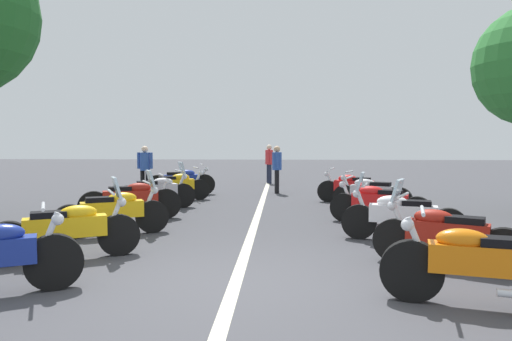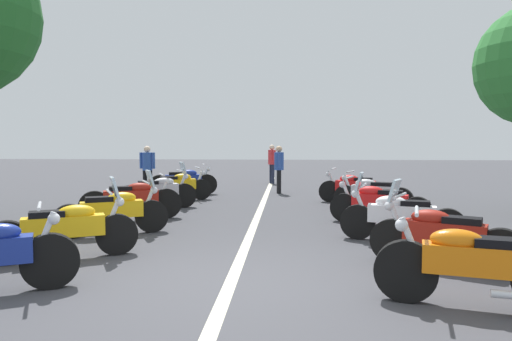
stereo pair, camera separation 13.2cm
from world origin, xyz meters
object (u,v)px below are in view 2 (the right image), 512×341
(motorcycle_left_row_4, at_px, (158,191))
(motorcycle_right_row_5, at_px, (355,187))
(motorcycle_left_row_1, at_px, (66,228))
(motorcycle_right_row_0, at_px, (473,265))
(bystander_0, at_px, (272,161))
(bystander_2, at_px, (147,166))
(motorcycle_left_row_6, at_px, (184,181))
(motorcycle_left_row_5, at_px, (177,185))
(motorcycle_right_row_4, at_px, (372,193))
(bystander_1, at_px, (279,166))
(motorcycle_right_row_1, at_px, (442,235))
(motorcycle_right_row_2, at_px, (400,215))
(motorcycle_right_row_3, at_px, (379,203))
(motorcycle_left_row_2, at_px, (114,211))
(motorcycle_left_row_3, at_px, (132,199))

(motorcycle_left_row_4, distance_m, motorcycle_right_row_5, 5.44)
(motorcycle_left_row_1, relative_size, motorcycle_right_row_0, 0.98)
(bystander_0, distance_m, bystander_2, 5.80)
(motorcycle_left_row_6, relative_size, bystander_0, 1.33)
(motorcycle_left_row_5, relative_size, motorcycle_right_row_5, 0.97)
(motorcycle_left_row_5, bearing_deg, motorcycle_right_row_4, -40.51)
(bystander_1, relative_size, bystander_2, 1.00)
(motorcycle_right_row_4, distance_m, bystander_0, 8.02)
(motorcycle_right_row_5, distance_m, bystander_1, 3.26)
(motorcycle_left_row_6, distance_m, motorcycle_right_row_5, 5.54)
(motorcycle_left_row_6, bearing_deg, motorcycle_left_row_1, -105.58)
(motorcycle_right_row_1, bearing_deg, motorcycle_right_row_2, -57.70)
(bystander_1, bearing_deg, motorcycle_left_row_1, 66.77)
(motorcycle_left_row_4, bearing_deg, motorcycle_right_row_1, -72.12)
(motorcycle_right_row_2, height_order, motorcycle_right_row_4, motorcycle_right_row_2)
(motorcycle_left_row_5, relative_size, motorcycle_right_row_4, 1.06)
(motorcycle_left_row_4, distance_m, motorcycle_left_row_5, 1.73)
(motorcycle_left_row_1, distance_m, motorcycle_right_row_5, 8.41)
(motorcycle_left_row_4, xyz_separation_m, motorcycle_right_row_4, (0.03, -5.43, -0.02))
(motorcycle_right_row_2, relative_size, motorcycle_right_row_5, 1.02)
(motorcycle_left_row_1, distance_m, motorcycle_right_row_3, 6.13)
(motorcycle_left_row_5, bearing_deg, motorcycle_left_row_1, -112.97)
(motorcycle_left_row_1, relative_size, motorcycle_left_row_6, 0.90)
(motorcycle_left_row_1, relative_size, bystander_0, 1.20)
(motorcycle_right_row_5, bearing_deg, motorcycle_left_row_4, 31.76)
(motorcycle_left_row_1, distance_m, motorcycle_right_row_0, 5.43)
(bystander_2, bearing_deg, bystander_1, -78.87)
(motorcycle_left_row_2, bearing_deg, motorcycle_left_row_1, -118.28)
(motorcycle_right_row_0, xyz_separation_m, bystander_1, (10.70, 2.20, 0.47))
(motorcycle_right_row_0, bearing_deg, bystander_0, -64.72)
(motorcycle_right_row_3, bearing_deg, motorcycle_right_row_5, -68.83)
(motorcycle_right_row_3, distance_m, bystander_1, 6.15)
(motorcycle_left_row_3, height_order, motorcycle_right_row_0, motorcycle_left_row_3)
(motorcycle_right_row_1, distance_m, motorcycle_right_row_5, 6.79)
(motorcycle_right_row_3, height_order, bystander_0, bystander_0)
(motorcycle_left_row_1, height_order, motorcycle_right_row_0, motorcycle_left_row_1)
(motorcycle_right_row_3, bearing_deg, motorcycle_right_row_4, -75.04)
(motorcycle_left_row_5, bearing_deg, motorcycle_left_row_3, -116.07)
(motorcycle_left_row_3, bearing_deg, motorcycle_left_row_2, -105.03)
(motorcycle_right_row_1, bearing_deg, bystander_1, -48.48)
(motorcycle_left_row_1, height_order, motorcycle_left_row_5, motorcycle_left_row_1)
(motorcycle_left_row_3, bearing_deg, motorcycle_right_row_3, -23.93)
(motorcycle_left_row_1, height_order, motorcycle_left_row_2, motorcycle_left_row_1)
(motorcycle_left_row_6, bearing_deg, motorcycle_right_row_1, -73.61)
(motorcycle_left_row_5, xyz_separation_m, motorcycle_right_row_2, (-5.29, -5.19, 0.01))
(motorcycle_right_row_0, height_order, motorcycle_right_row_2, motorcycle_right_row_2)
(motorcycle_left_row_6, bearing_deg, motorcycle_right_row_3, -60.03)
(motorcycle_left_row_4, distance_m, bystander_1, 4.96)
(motorcycle_left_row_6, distance_m, bystander_1, 3.20)
(motorcycle_left_row_1, height_order, motorcycle_right_row_2, motorcycle_left_row_1)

